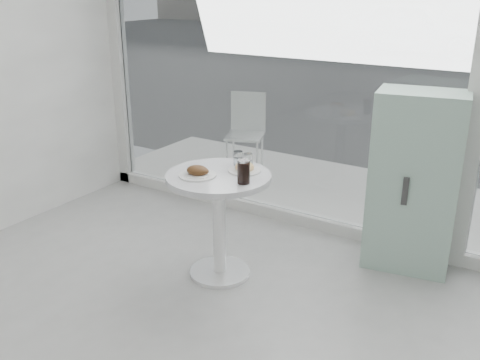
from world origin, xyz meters
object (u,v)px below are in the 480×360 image
Objects in this scene: water_tumbler_b at (248,162)px; cola_glass at (244,172)px; main_table at (219,204)px; patio_chair at (247,129)px; mint_cabinet at (414,182)px; water_tumbler_a at (238,159)px; plate_fritter at (198,172)px; car_white at (417,27)px; plate_donut at (245,168)px.

cola_glass reaches higher than water_tumbler_b.
main_table is 4.86× the size of cola_glass.
patio_chair is at bearing 121.16° from cola_glass.
water_tumbler_a is at bearing -158.25° from mint_cabinet.
patio_chair is 2.26m from cola_glass.
main_table is 0.89× the size of patio_chair.
water_tumbler_b is at bearing 58.35° from plate_fritter.
cola_glass is at bearing -165.06° from car_white.
main_table is 0.36m from water_tumbler_b.
cola_glass is at bearing 8.22° from plate_fritter.
water_tumbler_b reaches higher than main_table.
plate_donut is at bearing -79.40° from patio_chair.
main_table is 1.40m from mint_cabinet.
cola_glass is at bearing -59.71° from plate_donut.
car_white is at bearing 100.54° from cola_glass.
plate_fritter is 0.38m from water_tumbler_b.
plate_donut is 0.08m from water_tumbler_b.
mint_cabinet is (1.09, 0.88, 0.10)m from main_table.
car_white is 13.76m from cola_glass.
water_tumbler_a is 0.36m from cola_glass.
plate_donut is at bearing 50.51° from main_table.
mint_cabinet is 8.23× the size of cola_glass.
water_tumbler_a is (0.02, 0.22, 0.27)m from main_table.
cola_glass is (0.13, -0.27, 0.03)m from water_tumbler_b.
plate_donut is (2.40, -13.33, 0.02)m from car_white.
main_table is at bearing -150.75° from mint_cabinet.
water_tumbler_b is (-0.02, 0.07, 0.03)m from plate_donut.
plate_donut is at bearing -165.39° from car_white.
patio_chair is at bearing 112.87° from plate_fritter.
main_table is 0.17× the size of car_white.
plate_fritter is 0.34m from cola_glass.
mint_cabinet is at bearing 34.03° from water_tumbler_b.
mint_cabinet is 1.22m from plate_donut.
water_tumbler_b is (0.09, -0.01, -0.00)m from water_tumbler_a.
water_tumbler_b is (2.38, -13.26, 0.05)m from car_white.
water_tumbler_b is 0.67× the size of cola_glass.
patio_chair is 3.41× the size of plate_fritter.
car_white reaches higher than water_tumbler_a.
cola_glass is (0.12, -0.20, 0.06)m from plate_donut.
plate_fritter is at bearing -166.45° from car_white.
mint_cabinet is 1.54m from plate_fritter.
water_tumbler_b is at bearing -78.70° from patio_chair.
car_white is at bearing 99.15° from plate_fritter.
cola_glass reaches higher than water_tumbler_a.
car_white reaches higher than main_table.
mint_cabinet reaches higher than water_tumbler_b.
water_tumbler_a is (-0.10, 0.08, 0.03)m from plate_donut.
water_tumbler_a is 0.09m from water_tumbler_b.
mint_cabinet is 2.24m from patio_chair.
car_white is 13.75m from plate_fritter.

